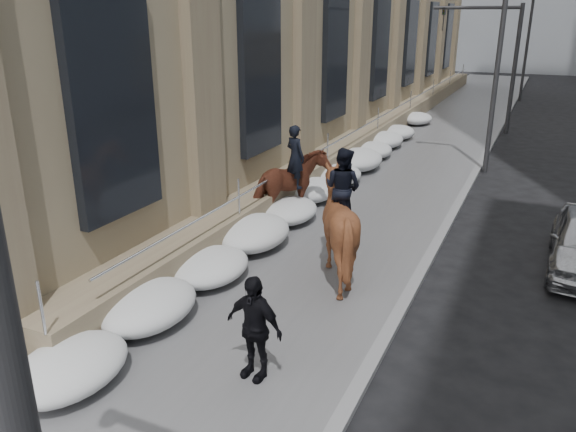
# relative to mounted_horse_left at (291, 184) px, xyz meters

# --- Properties ---
(ground) EXTENTS (140.00, 140.00, 0.00)m
(ground) POSITION_rel_mounted_horse_left_xyz_m (1.42, -6.19, -1.14)
(ground) COLOR black
(ground) RESTS_ON ground
(sidewalk) EXTENTS (5.00, 80.00, 0.12)m
(sidewalk) POSITION_rel_mounted_horse_left_xyz_m (1.42, 3.81, -1.08)
(sidewalk) COLOR #565658
(sidewalk) RESTS_ON ground
(curb) EXTENTS (0.24, 80.00, 0.12)m
(curb) POSITION_rel_mounted_horse_left_xyz_m (4.04, 3.81, -1.08)
(curb) COLOR slate
(curb) RESTS_ON ground
(streetlight_mid) EXTENTS (1.71, 0.24, 8.00)m
(streetlight_mid) POSITION_rel_mounted_horse_left_xyz_m (4.16, 7.81, 3.44)
(streetlight_mid) COLOR #2D2D30
(streetlight_mid) RESTS_ON ground
(streetlight_far) EXTENTS (1.71, 0.24, 8.00)m
(streetlight_far) POSITION_rel_mounted_horse_left_xyz_m (4.16, 27.81, 3.44)
(streetlight_far) COLOR #2D2D30
(streetlight_far) RESTS_ON ground
(traffic_signal) EXTENTS (4.10, 0.22, 6.00)m
(traffic_signal) POSITION_rel_mounted_horse_left_xyz_m (3.49, 15.81, 2.86)
(traffic_signal) COLOR #2D2D30
(traffic_signal) RESTS_ON ground
(snow_bank) EXTENTS (1.70, 18.10, 0.76)m
(snow_bank) POSITION_rel_mounted_horse_left_xyz_m (-0.00, 1.92, -0.67)
(snow_bank) COLOR silver
(snow_bank) RESTS_ON sidewalk
(mounted_horse_left) EXTENTS (1.86, 2.46, 2.61)m
(mounted_horse_left) POSITION_rel_mounted_horse_left_xyz_m (0.00, 0.00, 0.00)
(mounted_horse_left) COLOR #542719
(mounted_horse_left) RESTS_ON sidewalk
(mounted_horse_right) EXTENTS (2.26, 2.44, 2.80)m
(mounted_horse_right) POSITION_rel_mounted_horse_left_xyz_m (2.38, -2.81, 0.20)
(mounted_horse_right) COLOR #4F2A16
(mounted_horse_right) RESTS_ON sidewalk
(pedestrian) EXTENTS (1.06, 0.58, 1.72)m
(pedestrian) POSITION_rel_mounted_horse_left_xyz_m (2.47, -6.80, -0.16)
(pedestrian) COLOR black
(pedestrian) RESTS_ON sidewalk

